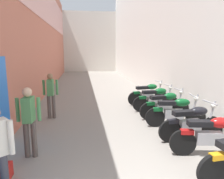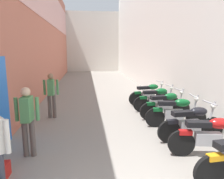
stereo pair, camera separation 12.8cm
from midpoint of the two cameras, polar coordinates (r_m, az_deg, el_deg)
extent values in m
plane|color=gray|center=(11.38, -2.35, -1.64)|extent=(38.56, 38.56, 0.00)
cube|color=#B76651|center=(13.34, -16.83, 14.68)|extent=(0.40, 22.56, 6.94)
cube|color=#DBA39E|center=(13.52, -16.24, 21.20)|extent=(0.04, 22.56, 2.22)
cube|color=silver|center=(13.75, 10.15, 16.10)|extent=(0.40, 22.56, 7.56)
cube|color=beige|center=(25.42, -4.97, 12.24)|extent=(8.71, 2.00, 6.48)
cylinder|color=black|center=(4.34, 25.08, -18.92)|extent=(0.60, 0.14, 0.60)
cube|color=orange|center=(4.27, 26.24, -15.60)|extent=(0.29, 0.17, 0.10)
cylinder|color=black|center=(5.25, 18.35, -13.23)|extent=(0.60, 0.18, 0.60)
cube|color=#9E9EA3|center=(5.38, 24.46, -11.67)|extent=(0.59, 0.29, 0.28)
ellipsoid|color=#AD1414|center=(5.35, 27.06, -7.91)|extent=(0.52, 0.34, 0.24)
cube|color=black|center=(5.19, 22.35, -8.33)|extent=(0.55, 0.31, 0.12)
cube|color=#AD1414|center=(5.17, 19.38, -10.54)|extent=(0.30, 0.19, 0.10)
cylinder|color=black|center=(6.50, 25.30, -9.12)|extent=(0.60, 0.13, 0.60)
cylinder|color=black|center=(5.85, 15.29, -10.58)|extent=(0.60, 0.13, 0.60)
cube|color=#9E9EA3|center=(6.09, 20.23, -8.84)|extent=(0.58, 0.25, 0.28)
ellipsoid|color=black|center=(6.11, 22.29, -5.38)|extent=(0.50, 0.30, 0.24)
cube|color=black|center=(5.87, 18.52, -5.96)|extent=(0.54, 0.26, 0.12)
cylinder|color=#9E9EA3|center=(6.35, 25.03, -6.21)|extent=(0.25, 0.08, 0.77)
cylinder|color=#9E9EA3|center=(6.23, 24.76, -3.18)|extent=(0.09, 0.58, 0.04)
sphere|color=silver|center=(6.32, 25.57, -3.99)|extent=(0.14, 0.14, 0.14)
cube|color=black|center=(5.80, 16.12, -8.08)|extent=(0.29, 0.16, 0.10)
cylinder|color=black|center=(7.21, 21.60, -6.97)|extent=(0.61, 0.17, 0.60)
cylinder|color=black|center=(6.89, 11.69, -7.24)|extent=(0.61, 0.17, 0.60)
cube|color=#9E9EA3|center=(6.97, 16.41, -6.20)|extent=(0.58, 0.28, 0.28)
ellipsoid|color=#0F5123|center=(6.95, 18.40, -3.30)|extent=(0.51, 0.33, 0.24)
cube|color=black|center=(6.83, 14.69, -3.50)|extent=(0.55, 0.29, 0.12)
cylinder|color=#9E9EA3|center=(7.09, 21.25, -4.28)|extent=(0.25, 0.10, 0.77)
cylinder|color=#9E9EA3|center=(6.99, 20.90, -1.52)|extent=(0.12, 0.58, 0.04)
sphere|color=silver|center=(7.05, 21.77, -2.31)|extent=(0.14, 0.14, 0.14)
cube|color=#0F5123|center=(6.83, 12.44, -5.15)|extent=(0.30, 0.18, 0.10)
cylinder|color=black|center=(8.09, 18.18, -4.91)|extent=(0.61, 0.14, 0.60)
cylinder|color=black|center=(7.54, 9.96, -5.65)|extent=(0.61, 0.14, 0.60)
cube|color=#9E9EA3|center=(7.74, 13.93, -4.45)|extent=(0.58, 0.26, 0.28)
ellipsoid|color=#0F5123|center=(7.76, 15.56, -1.75)|extent=(0.50, 0.31, 0.24)
cube|color=black|center=(7.56, 12.48, -2.09)|extent=(0.54, 0.27, 0.12)
cylinder|color=#9E9EA3|center=(7.97, 17.89, -2.52)|extent=(0.25, 0.09, 0.77)
cylinder|color=#9E9EA3|center=(7.87, 17.59, -0.07)|extent=(0.10, 0.58, 0.04)
sphere|color=silver|center=(7.95, 18.30, -0.74)|extent=(0.14, 0.14, 0.14)
cube|color=#0F5123|center=(7.50, 10.58, -3.69)|extent=(0.29, 0.17, 0.10)
cylinder|color=black|center=(8.92, 15.69, -3.39)|extent=(0.60, 0.12, 0.60)
cylinder|color=black|center=(8.45, 8.04, -3.85)|extent=(0.60, 0.12, 0.60)
cube|color=#9E9EA3|center=(8.62, 11.69, -2.87)|extent=(0.57, 0.24, 0.28)
ellipsoid|color=#0F5123|center=(8.63, 13.19, -0.46)|extent=(0.50, 0.29, 0.24)
cube|color=black|center=(8.46, 10.33, -0.70)|extent=(0.53, 0.25, 0.12)
cylinder|color=#9E9EA3|center=(8.81, 15.39, -1.20)|extent=(0.25, 0.08, 0.77)
cylinder|color=#9E9EA3|center=(8.72, 15.09, 1.03)|extent=(0.07, 0.58, 0.04)
sphere|color=silver|center=(8.79, 15.76, 0.41)|extent=(0.14, 0.14, 0.14)
cube|color=#0F5123|center=(8.42, 8.60, -2.11)|extent=(0.29, 0.16, 0.10)
cylinder|color=black|center=(9.90, 13.27, -1.94)|extent=(0.60, 0.18, 0.60)
cylinder|color=black|center=(9.35, 6.61, -2.45)|extent=(0.60, 0.18, 0.60)
cube|color=#9E9EA3|center=(9.56, 9.79, -1.51)|extent=(0.59, 0.29, 0.28)
ellipsoid|color=#0F5123|center=(9.60, 11.08, 0.68)|extent=(0.52, 0.34, 0.24)
cube|color=black|center=(9.40, 8.60, 0.43)|extent=(0.55, 0.31, 0.12)
cylinder|color=#9E9EA3|center=(9.80, 13.00, 0.03)|extent=(0.25, 0.10, 0.77)
cylinder|color=#9E9EA3|center=(9.71, 12.72, 2.04)|extent=(0.14, 0.58, 0.04)
sphere|color=silver|center=(9.79, 13.31, 1.49)|extent=(0.14, 0.14, 0.14)
cube|color=#0F5123|center=(9.33, 7.09, -0.86)|extent=(0.30, 0.19, 0.10)
cylinder|color=#383842|center=(3.94, -26.12, -20.33)|extent=(0.12, 0.12, 0.82)
cylinder|color=beige|center=(3.60, -24.84, -11.12)|extent=(0.08, 0.08, 0.52)
cylinder|color=#564C47|center=(5.28, -21.12, -11.97)|extent=(0.12, 0.12, 0.82)
cylinder|color=#564C47|center=(5.24, -19.39, -12.01)|extent=(0.12, 0.12, 0.82)
cube|color=#4C8C51|center=(5.05, -20.74, -4.82)|extent=(0.22, 0.35, 0.54)
sphere|color=#DBB28E|center=(4.97, -21.01, -0.58)|extent=(0.20, 0.20, 0.20)
cylinder|color=#4C8C51|center=(5.11, -23.14, -4.81)|extent=(0.08, 0.08, 0.52)
cylinder|color=#4C8C51|center=(5.00, -18.28, -4.81)|extent=(0.08, 0.08, 0.52)
cylinder|color=#564C47|center=(7.91, -15.59, -4.29)|extent=(0.12, 0.12, 0.82)
cylinder|color=#564C47|center=(7.89, -14.44, -4.28)|extent=(0.12, 0.12, 0.82)
cube|color=#4C8C51|center=(7.76, -15.25, 0.58)|extent=(0.20, 0.34, 0.54)
sphere|color=#997051|center=(7.71, -15.38, 3.37)|extent=(0.20, 0.20, 0.20)
cylinder|color=#4C8C51|center=(7.80, -16.84, 0.55)|extent=(0.08, 0.08, 0.52)
cylinder|color=#4C8C51|center=(7.73, -13.63, 0.62)|extent=(0.08, 0.08, 0.52)
camera|label=1|loc=(0.06, -89.48, 0.09)|focal=34.89mm
camera|label=2|loc=(0.06, 90.52, -0.09)|focal=34.89mm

